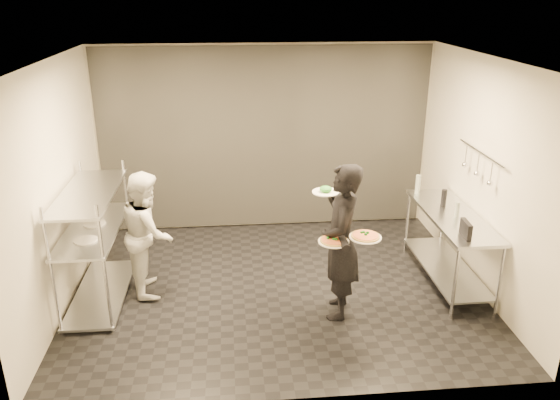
{
  "coord_description": "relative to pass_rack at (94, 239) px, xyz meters",
  "views": [
    {
      "loc": [
        -0.52,
        -5.97,
        3.52
      ],
      "look_at": [
        0.06,
        0.22,
        1.1
      ],
      "focal_mm": 35.0,
      "sensor_mm": 36.0,
      "label": 1
    }
  ],
  "objects": [
    {
      "name": "bottle_green",
      "position": [
        4.14,
        0.78,
        0.28
      ],
      "size": [
        0.07,
        0.07,
        0.25
      ],
      "primitive_type": "cylinder",
      "color": "gray",
      "rests_on": "prep_counter"
    },
    {
      "name": "waiter",
      "position": [
        2.81,
        -0.61,
        0.13
      ],
      "size": [
        0.56,
        0.73,
        1.8
      ],
      "primitive_type": "imported",
      "rotation": [
        0.0,
        0.0,
        -1.78
      ],
      "color": "black",
      "rests_on": "ground"
    },
    {
      "name": "salad_plate",
      "position": [
        2.68,
        -0.28,
        0.62
      ],
      "size": [
        0.3,
        0.3,
        0.07
      ],
      "color": "white",
      "rests_on": "waiter"
    },
    {
      "name": "room_shell",
      "position": [
        2.15,
        1.18,
        0.63
      ],
      "size": [
        5.0,
        4.0,
        2.8
      ],
      "color": "black",
      "rests_on": "ground"
    },
    {
      "name": "pass_rack",
      "position": [
        0.0,
        0.0,
        0.0
      ],
      "size": [
        0.6,
        1.6,
        1.5
      ],
      "color": "silver",
      "rests_on": "ground"
    },
    {
      "name": "prep_counter",
      "position": [
        4.33,
        0.0,
        -0.14
      ],
      "size": [
        0.6,
        1.8,
        0.92
      ],
      "color": "silver",
      "rests_on": "ground"
    },
    {
      "name": "pizza_plate_near",
      "position": [
        2.7,
        -0.78,
        0.23
      ],
      "size": [
        0.34,
        0.34,
        0.05
      ],
      "color": "white",
      "rests_on": "waiter"
    },
    {
      "name": "pizza_plate_far",
      "position": [
        3.01,
        -0.87,
        0.31
      ],
      "size": [
        0.34,
        0.34,
        0.05
      ],
      "color": "white",
      "rests_on": "waiter"
    },
    {
      "name": "utensil_rail",
      "position": [
        4.58,
        0.0,
        0.78
      ],
      "size": [
        0.07,
        1.2,
        0.31
      ],
      "color": "silver",
      "rests_on": "room_shell"
    },
    {
      "name": "pos_monitor",
      "position": [
        4.21,
        -0.65,
        0.25
      ],
      "size": [
        0.07,
        0.26,
        0.19
      ],
      "primitive_type": "cube",
      "rotation": [
        0.0,
        0.0,
        -0.06
      ],
      "color": "black",
      "rests_on": "prep_counter"
    },
    {
      "name": "bottle_dark",
      "position": [
        4.3,
        0.25,
        0.27
      ],
      "size": [
        0.07,
        0.07,
        0.23
      ],
      "primitive_type": "cylinder",
      "color": "black",
      "rests_on": "prep_counter"
    },
    {
      "name": "bottle_clear",
      "position": [
        4.34,
        -0.08,
        0.25
      ],
      "size": [
        0.06,
        0.06,
        0.19
      ],
      "primitive_type": "cylinder",
      "color": "gray",
      "rests_on": "prep_counter"
    },
    {
      "name": "chef",
      "position": [
        0.6,
        0.14,
        -0.0
      ],
      "size": [
        0.68,
        0.82,
        1.53
      ],
      "primitive_type": "imported",
      "rotation": [
        0.0,
        0.0,
        1.71
      ],
      "color": "silver",
      "rests_on": "ground"
    }
  ]
}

